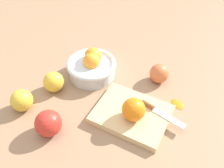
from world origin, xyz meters
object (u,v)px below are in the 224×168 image
Objects in this scene: bowl at (92,66)px; apple_mid_left at (54,82)px; orange_on_board at (134,110)px; knife at (157,110)px; apple_back_right at (159,73)px; apple_front_left at (48,123)px; apple_front_left_2 at (22,100)px; cutting_board at (132,114)px.

bowl is 2.53× the size of apple_mid_left.
knife is at bearing 39.34° from orange_on_board.
apple_mid_left reaches higher than knife.
apple_back_right is at bearing 102.27° from knife.
apple_mid_left is at bearing -125.60° from bowl.
apple_front_left_2 is (-0.13, 0.05, -0.00)m from apple_front_left.
apple_back_right is (-0.04, 0.16, 0.01)m from knife.
cutting_board is 1.49× the size of knife.
bowl is at bearing -165.55° from apple_back_right.
orange_on_board is (0.01, -0.02, 0.05)m from cutting_board.
apple_front_left is at bearing -149.35° from orange_on_board.
bowl is at bearing 89.06° from apple_front_left.
apple_front_left_2 reaches higher than knife.
orange_on_board is 0.36m from apple_front_left_2.
knife is 2.12× the size of apple_front_left_2.
knife is 0.17m from apple_back_right.
knife is 1.90× the size of apple_front_left.
cutting_board is 2.83× the size of apple_front_left.
apple_back_right is at bearing 54.65° from apple_front_left.
bowl reaches higher than apple_mid_left.
knife is at bearing 32.70° from apple_front_left.
orange_on_board reaches higher than apple_front_left_2.
apple_front_left_2 is 0.48m from apple_back_right.
apple_back_right is (0.24, 0.34, -0.01)m from apple_front_left.
apple_front_left_2 is (-0.14, -0.24, -0.00)m from bowl.
knife is (0.06, 0.05, -0.03)m from orange_on_board.
cutting_board is 3.16× the size of apple_front_left_2.
apple_front_left is 1.12× the size of apple_front_left_2.
apple_mid_left is (0.05, 0.11, -0.00)m from apple_front_left_2.
apple_front_left_2 and apple_mid_left have the same top height.
cutting_board is at bearing 35.15° from apple_front_left.
cutting_board is 3.18× the size of apple_mid_left.
apple_front_left is (-0.00, -0.28, 0.00)m from bowl.
apple_back_right is (0.24, 0.06, -0.00)m from bowl.
apple_mid_left is at bearing 174.32° from orange_on_board.
knife is 0.43m from apple_front_left_2.
apple_mid_left is at bearing 117.53° from apple_front_left.
knife is at bearing 24.56° from cutting_board.
apple_back_right is (0.03, 0.21, -0.02)m from orange_on_board.
cutting_board is at bearing -2.38° from apple_mid_left.
apple_front_left_2 reaches higher than apple_back_right.
knife is at bearing 17.94° from apple_front_left_2.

